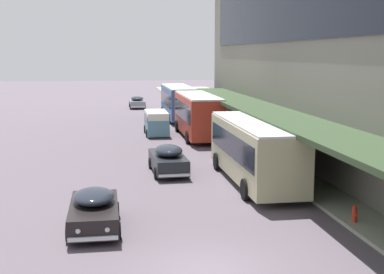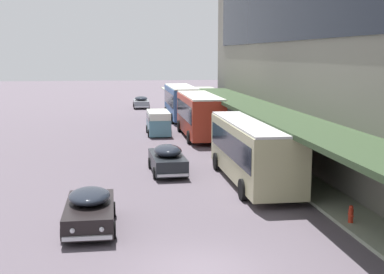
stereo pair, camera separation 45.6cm
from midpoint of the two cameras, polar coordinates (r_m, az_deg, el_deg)
The scene contains 9 objects.
ground at distance 17.18m, azimuth 1.00°, elevation -13.98°, with size 240.00×240.00×0.00m, color #594E58.
transit_bus_kerbside_front at distance 54.53m, azimuth -1.73°, elevation 3.91°, with size 2.78×10.12×3.41m.
transit_bus_kerbside_rear at distance 42.82m, azimuth 0.31°, elevation 2.57°, with size 2.77×9.85×3.44m.
transit_bus_kerbside_far at distance 27.78m, azimuth 6.19°, elevation -1.16°, with size 2.81×10.18×3.23m.
sedan_second_near at distance 66.80m, azimuth -6.06°, elevation 3.73°, with size 1.96×4.92×1.46m.
sedan_oncoming_front at distance 21.10m, azimuth -11.02°, elevation -7.61°, with size 1.98×4.53×1.50m.
sedan_far_back at distance 30.11m, azimuth -2.99°, elevation -2.38°, with size 2.00×4.71×1.63m.
vw_van at distance 44.54m, azimuth -4.13°, elevation 1.66°, with size 1.91×4.55×1.96m.
fire_hydrant at distance 21.99m, azimuth 16.38°, elevation -7.82°, with size 0.20×0.40×0.70m.
Camera 1 is at (-2.91, -15.57, 6.67)m, focal length 50.00 mm.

